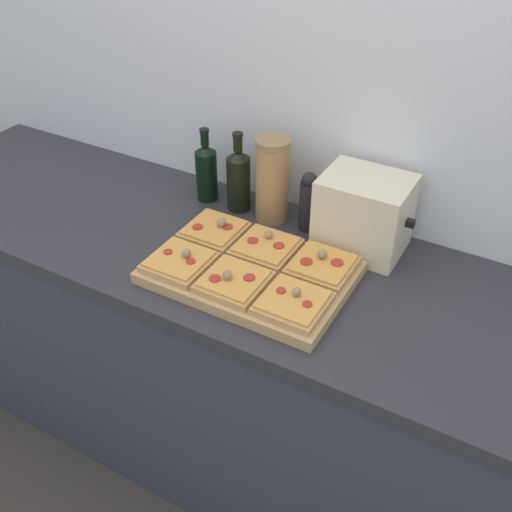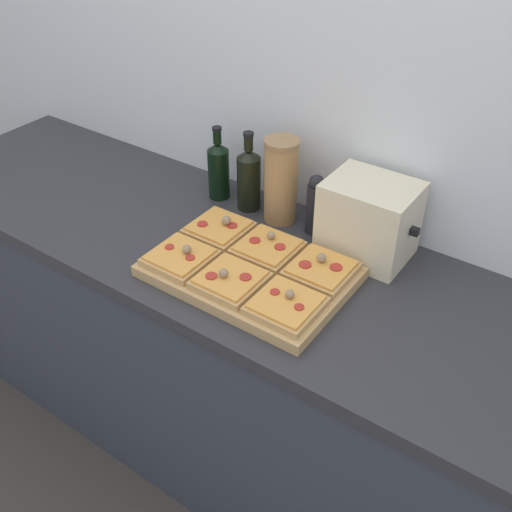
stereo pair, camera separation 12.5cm
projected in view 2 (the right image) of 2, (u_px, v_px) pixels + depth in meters
wall_back at (329, 113)px, 1.76m from camera, size 6.00×0.06×2.50m
kitchen_counter at (259, 371)px, 1.99m from camera, size 2.63×0.67×0.93m
cutting_board at (250, 272)px, 1.64m from camera, size 0.54×0.37×0.03m
pizza_slice_back_left at (219, 228)px, 1.76m from camera, size 0.16×0.16×0.06m
pizza_slice_back_center at (268, 248)px, 1.68m from camera, size 0.16×0.16×0.05m
pizza_slice_back_right at (321, 269)px, 1.60m from camera, size 0.16×0.16×0.05m
pizza_slice_front_left at (180, 257)px, 1.64m from camera, size 0.16×0.16×0.05m
pizza_slice_front_center at (230, 280)px, 1.56m from camera, size 0.16×0.16×0.05m
pizza_slice_front_right at (286, 305)px, 1.48m from camera, size 0.16×0.16×0.05m
olive_oil_bottle at (219, 169)px, 1.94m from camera, size 0.07×0.07×0.25m
wine_bottle at (249, 178)px, 1.88m from camera, size 0.08×0.08×0.26m
grain_jar_tall at (281, 181)px, 1.80m from camera, size 0.11×0.11×0.27m
pepper_mill at (315, 205)px, 1.77m from camera, size 0.05×0.05×0.19m
toaster_oven at (369, 219)px, 1.67m from camera, size 0.27×0.19×0.23m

